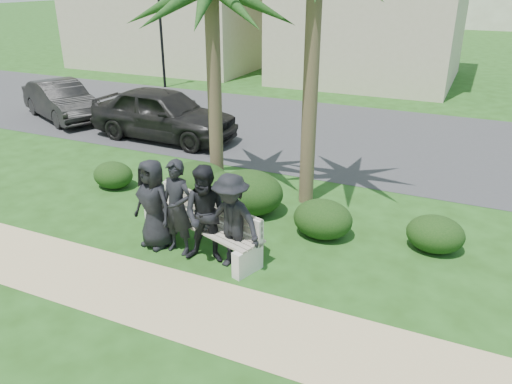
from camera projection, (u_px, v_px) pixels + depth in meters
ground at (205, 244)px, 9.56m from camera, size 160.00×160.00×0.00m
footpath at (150, 294)px, 8.06m from camera, size 30.00×1.60×0.01m
asphalt_street at (328, 134)px, 16.24m from camera, size 160.00×8.00×0.01m
stucco_bldg_right at (374, 0)px, 23.50m from camera, size 8.40×8.40×7.30m
street_lamp at (160, 20)px, 21.82m from camera, size 0.36×0.36×4.29m
park_bench at (201, 227)px, 9.29m from camera, size 2.82×1.41×0.92m
man_a at (153, 204)px, 9.19m from camera, size 0.94×0.71×1.72m
man_b at (177, 208)px, 8.96m from camera, size 0.69×0.49×1.80m
man_c at (207, 215)px, 8.67m from camera, size 1.01×0.87×1.81m
man_d at (231, 222)px, 8.51m from camera, size 1.20×0.79×1.74m
hedge_a at (113, 174)px, 12.03m from camera, size 0.99×0.82×0.65m
hedge_b at (199, 182)px, 11.17m from camera, size 1.48×1.22×0.97m
hedge_c at (222, 190)px, 10.88m from camera, size 1.30×1.07×0.85m
hedge_d at (240, 196)px, 10.79m from camera, size 1.06×0.87×0.69m
hedge_e at (323, 218)px, 9.74m from camera, size 1.17×0.97×0.76m
hedge_f at (435, 233)px, 9.24m from camera, size 1.06×0.87×0.69m
hedge_extra at (250, 191)px, 10.69m from camera, size 1.48×1.22×0.97m
car_a at (163, 114)px, 15.43m from camera, size 4.76×2.04×1.60m
car_b at (61, 100)px, 17.65m from camera, size 4.26×2.96×1.33m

